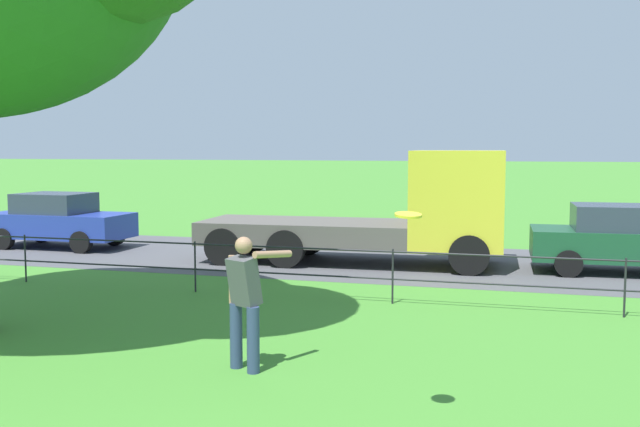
% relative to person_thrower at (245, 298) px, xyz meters
% --- Properties ---
extents(street_strip, '(80.00, 6.10, 0.01)m').
position_rel_person_thrower_xyz_m(street_strip, '(1.13, 9.09, -0.92)').
color(street_strip, '#4C4C51').
rests_on(street_strip, ground).
extents(park_fence, '(39.01, 0.04, 1.00)m').
position_rel_person_thrower_xyz_m(park_fence, '(1.13, 4.33, -0.25)').
color(park_fence, '#232328').
rests_on(park_fence, ground).
extents(person_thrower, '(0.74, 0.71, 1.71)m').
position_rel_person_thrower_xyz_m(person_thrower, '(0.00, 0.00, 0.00)').
color(person_thrower, navy).
rests_on(person_thrower, ground).
extents(frisbee, '(0.37, 0.37, 0.05)m').
position_rel_person_thrower_xyz_m(frisbee, '(2.25, -1.32, 1.23)').
color(frisbee, yellow).
extents(car_blue_far_left, '(4.02, 1.85, 1.54)m').
position_rel_person_thrower_xyz_m(car_blue_far_left, '(-9.22, 9.03, -0.15)').
color(car_blue_far_left, '#233899').
rests_on(car_blue_far_left, ground).
extents(flatbed_truck_far_right, '(7.38, 2.66, 2.75)m').
position_rel_person_thrower_xyz_m(flatbed_truck_far_right, '(0.44, 8.67, 0.29)').
color(flatbed_truck_far_right, yellow).
rests_on(flatbed_truck_far_right, ground).
extents(car_dark_green_right, '(4.05, 1.90, 1.54)m').
position_rel_person_thrower_xyz_m(car_dark_green_right, '(5.55, 8.84, -0.15)').
color(car_dark_green_right, '#194C2D').
rests_on(car_dark_green_right, ground).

